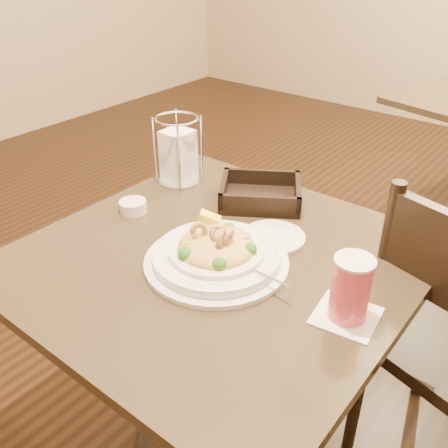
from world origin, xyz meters
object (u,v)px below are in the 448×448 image
Objects in this scene: drink_glass at (351,289)px; bread_basket at (260,195)px; main_table at (219,326)px; butter_ramekin at (133,206)px; side_plate at (273,237)px; pasta_bowl at (216,253)px; napkin_caddy at (178,155)px.

drink_glass is 0.52m from bread_basket.
butter_ramekin is (-0.33, 0.02, 0.25)m from main_table.
butter_ramekin reaches higher than main_table.
main_table is 11.87× the size of butter_ramekin.
bread_basket is 1.77× the size of side_plate.
butter_ramekin is (-0.67, 0.03, -0.05)m from drink_glass.
drink_glass is 1.88× the size of butter_ramekin.
main_table is 0.39m from bread_basket.
pasta_bowl is 0.47m from napkin_caddy.
drink_glass is 0.75m from napkin_caddy.
main_table is at bearing -113.10° from side_plate.
side_plate is at bearing -45.53° from bread_basket.
butter_ramekin is at bearing 176.41° from main_table.
napkin_caddy is (-0.28, -0.04, 0.07)m from bread_basket.
pasta_bowl is 0.35m from butter_ramekin.
napkin_caddy reaches higher than bread_basket.
main_table is 0.26m from pasta_bowl.
butter_ramekin is at bearing 171.44° from pasta_bowl.
bread_basket is (-0.10, 0.32, -0.01)m from pasta_bowl.
butter_ramekin is at bearing 177.42° from drink_glass.
napkin_caddy is (-0.36, 0.25, 0.32)m from main_table.
main_table is 0.54m from napkin_caddy.
pasta_bowl is 2.69× the size of drink_glass.
bread_basket is (-0.08, 0.29, 0.25)m from main_table.
pasta_bowl is (0.02, -0.03, 0.26)m from main_table.
pasta_bowl is 1.30× the size of bread_basket.
drink_glass is at bearing -35.17° from bread_basket.
side_plate is at bearing 66.90° from main_table.
main_table is 0.46m from drink_glass.
pasta_bowl is 0.34m from bread_basket.
side_plate is at bearing 17.78° from butter_ramekin.
drink_glass reaches higher than main_table.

